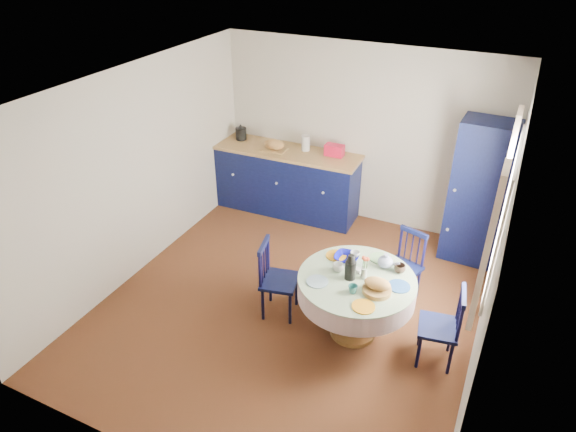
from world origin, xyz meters
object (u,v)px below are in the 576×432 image
mug_a (338,267)px  mug_c (400,269)px  chair_right (443,326)px  cobalt_bowl (346,258)px  kitchen_counter (286,179)px  mug_d (355,256)px  dining_table (357,288)px  pantry_cabinet (478,193)px  chair_far (404,265)px  mug_b (353,289)px  chair_left (276,279)px

mug_a → mug_c: (0.57, 0.25, 0.00)m
chair_right → cobalt_bowl: (-1.09, 0.26, 0.31)m
kitchen_counter → mug_d: kitchen_counter is taller
dining_table → kitchen_counter: bearing=130.6°
pantry_cabinet → dining_table: (-0.85, -2.00, -0.32)m
pantry_cabinet → mug_d: bearing=-117.8°
dining_table → chair_far: dining_table is taller
mug_b → dining_table: bearing=96.1°
kitchen_counter → dining_table: size_ratio=1.85×
pantry_cabinet → chair_left: (-1.75, -2.04, -0.47)m
chair_far → cobalt_bowl: 0.84m
dining_table → mug_a: 0.28m
chair_right → mug_d: bearing=-116.3°
dining_table → mug_c: dining_table is taller
dining_table → mug_b: 0.29m
chair_left → chair_far: bearing=-65.7°
chair_right → mug_b: 0.94m
dining_table → mug_b: size_ratio=12.96×
kitchen_counter → mug_a: size_ratio=20.05×
kitchen_counter → chair_right: (2.69, -2.12, -0.06)m
chair_far → mug_c: chair_far is taller
kitchen_counter → mug_c: bearing=-41.8°
dining_table → chair_left: 0.91m
kitchen_counter → chair_left: 2.34m
dining_table → cobalt_bowl: dining_table is taller
chair_right → mug_a: 1.15m
chair_left → mug_b: chair_left is taller
mug_a → mug_d: mug_d is taller
kitchen_counter → chair_right: 3.42m
mug_a → chair_far: bearing=57.1°
pantry_cabinet → mug_c: (-0.50, -1.72, -0.16)m
mug_b → mug_d: bearing=106.6°
kitchen_counter → mug_b: size_ratio=23.97×
kitchen_counter → mug_a: 2.62m
dining_table → chair_far: (0.29, 0.83, -0.18)m
pantry_cabinet → mug_a: (-1.08, -1.96, -0.16)m
kitchen_counter → chair_left: bearing=-68.5°
chair_right → dining_table: bearing=-99.9°
dining_table → chair_far: size_ratio=1.42×
mug_d → cobalt_bowl: mug_d is taller
chair_far → mug_d: bearing=-111.0°
mug_c → mug_d: mug_d is taller
chair_left → mug_d: chair_left is taller
mug_a → mug_d: size_ratio=1.09×
mug_d → cobalt_bowl: 0.10m
mug_c → dining_table: bearing=-141.3°
chair_left → mug_b: (0.92, -0.19, 0.31)m
pantry_cabinet → mug_b: (-0.83, -2.23, -0.16)m
kitchen_counter → dining_table: kitchen_counter is taller
chair_far → mug_a: bearing=-105.1°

